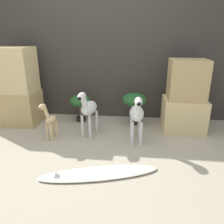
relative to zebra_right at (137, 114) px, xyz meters
name	(u,v)px	position (x,y,z in m)	size (l,w,h in m)	color
ground_plane	(86,157)	(-0.62, -0.49, -0.42)	(14.00, 14.00, 0.00)	#B2A88E
wall_back	(102,55)	(-0.62, 1.02, 0.68)	(6.40, 0.08, 2.20)	#38332D
rock_pillar_left	(17,88)	(-1.97, 0.51, 0.19)	(0.64, 0.51, 1.26)	tan
rock_pillar_right	(185,99)	(0.74, 0.51, 0.08)	(0.64, 0.51, 1.11)	#DBC184
zebra_right	(137,114)	(0.00, 0.00, 0.00)	(0.22, 0.53, 0.71)	silver
zebra_left	(88,108)	(-0.71, 0.16, 0.00)	(0.27, 0.54, 0.71)	silver
giraffe_figurine	(49,119)	(-1.23, -0.06, -0.11)	(0.16, 0.35, 0.58)	#E0C184
potted_palm_front	(134,101)	(-0.04, 0.64, -0.01)	(0.40, 0.40, 0.54)	black
potted_palm_back	(80,102)	(-0.97, 0.69, -0.08)	(0.35, 0.35, 0.47)	black
surfboard	(98,173)	(-0.40, -0.83, -0.41)	(1.33, 0.60, 0.08)	silver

